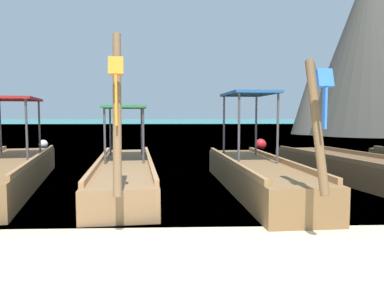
% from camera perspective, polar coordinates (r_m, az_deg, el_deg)
% --- Properties ---
extents(sea_water, '(120.00, 120.00, 0.00)m').
position_cam_1_polar(sea_water, '(65.30, -1.90, 3.16)').
color(sea_water, teal).
rests_on(sea_water, ground).
extents(longtail_boat_turquoise_ribbon, '(2.62, 6.60, 2.95)m').
position_cam_1_polar(longtail_boat_turquoise_ribbon, '(9.29, -26.61, -3.75)').
color(longtail_boat_turquoise_ribbon, brown).
rests_on(longtail_boat_turquoise_ribbon, ground).
extents(longtail_boat_orange_ribbon, '(1.93, 6.84, 2.82)m').
position_cam_1_polar(longtail_boat_orange_ribbon, '(8.71, -10.26, -4.11)').
color(longtail_boat_orange_ribbon, olive).
rests_on(longtail_boat_orange_ribbon, ground).
extents(longtail_boat_blue_ribbon, '(1.54, 6.12, 2.41)m').
position_cam_1_polar(longtail_boat_blue_ribbon, '(8.12, 9.79, -4.48)').
color(longtail_boat_blue_ribbon, brown).
rests_on(longtail_boat_blue_ribbon, ground).
extents(longtail_boat_violet_ribbon, '(2.53, 6.81, 2.47)m').
position_cam_1_polar(longtail_boat_violet_ribbon, '(9.76, 24.64, -3.75)').
color(longtail_boat_violet_ribbon, brown).
rests_on(longtail_boat_violet_ribbon, ground).
extents(karst_rock, '(10.50, 9.61, 13.86)m').
position_cam_1_polar(karst_rock, '(33.27, 25.05, 12.98)').
color(karst_rock, '#47443D').
rests_on(karst_rock, ground).
extents(mooring_buoy_near, '(0.52, 0.52, 0.52)m').
position_cam_1_polar(mooring_buoy_near, '(17.20, 10.47, -0.07)').
color(mooring_buoy_near, red).
rests_on(mooring_buoy_near, sea_water).
extents(mooring_buoy_far, '(0.41, 0.41, 0.41)m').
position_cam_1_polar(mooring_buoy_far, '(19.07, -21.84, -0.03)').
color(mooring_buoy_far, white).
rests_on(mooring_buoy_far, sea_water).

